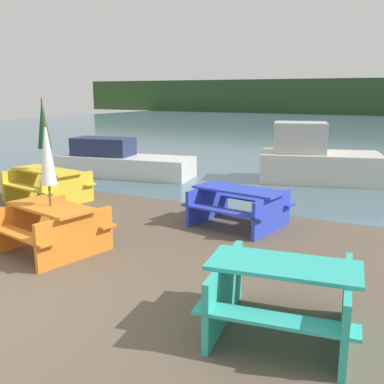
{
  "coord_description": "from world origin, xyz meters",
  "views": [
    {
      "loc": [
        4.44,
        -3.0,
        2.51
      ],
      "look_at": [
        0.98,
        3.57,
        0.85
      ],
      "focal_mm": 42.0,
      "sensor_mm": 36.0,
      "label": 1
    }
  ],
  "objects_px": {
    "picnic_table_orange": "(52,224)",
    "picnic_table_blue": "(239,203)",
    "umbrella_white": "(47,153)",
    "umbrella_darkgreen": "(43,124)",
    "boat_second": "(315,160)",
    "picnic_table_teal": "(283,292)",
    "picnic_table_yellow": "(47,182)",
    "boat": "(121,162)"
  },
  "relations": [
    {
      "from": "picnic_table_yellow",
      "to": "umbrella_white",
      "type": "bearing_deg",
      "value": -43.63
    },
    {
      "from": "picnic_table_teal",
      "to": "umbrella_darkgreen",
      "type": "relative_size",
      "value": 0.73
    },
    {
      "from": "picnic_table_orange",
      "to": "picnic_table_blue",
      "type": "relative_size",
      "value": 0.92
    },
    {
      "from": "picnic_table_orange",
      "to": "boat_second",
      "type": "relative_size",
      "value": 0.48
    },
    {
      "from": "boat_second",
      "to": "picnic_table_blue",
      "type": "bearing_deg",
      "value": -108.66
    },
    {
      "from": "picnic_table_blue",
      "to": "umbrella_white",
      "type": "distance_m",
      "value": 3.63
    },
    {
      "from": "picnic_table_orange",
      "to": "boat_second",
      "type": "bearing_deg",
      "value": 73.25
    },
    {
      "from": "boat",
      "to": "boat_second",
      "type": "distance_m",
      "value": 5.75
    },
    {
      "from": "picnic_table_orange",
      "to": "picnic_table_yellow",
      "type": "relative_size",
      "value": 0.87
    },
    {
      "from": "umbrella_white",
      "to": "umbrella_darkgreen",
      "type": "distance_m",
      "value": 3.58
    },
    {
      "from": "umbrella_white",
      "to": "picnic_table_orange",
      "type": "bearing_deg",
      "value": 0.0
    },
    {
      "from": "picnic_table_yellow",
      "to": "umbrella_white",
      "type": "distance_m",
      "value": 3.75
    },
    {
      "from": "picnic_table_orange",
      "to": "picnic_table_blue",
      "type": "xyz_separation_m",
      "value": [
        2.09,
        2.73,
        -0.01
      ]
    },
    {
      "from": "picnic_table_yellow",
      "to": "picnic_table_blue",
      "type": "bearing_deg",
      "value": 3.24
    },
    {
      "from": "picnic_table_orange",
      "to": "picnic_table_yellow",
      "type": "distance_m",
      "value": 3.57
    },
    {
      "from": "umbrella_white",
      "to": "umbrella_darkgreen",
      "type": "height_order",
      "value": "umbrella_darkgreen"
    },
    {
      "from": "picnic_table_yellow",
      "to": "umbrella_darkgreen",
      "type": "distance_m",
      "value": 1.33
    },
    {
      "from": "picnic_table_yellow",
      "to": "umbrella_white",
      "type": "xyz_separation_m",
      "value": [
        2.59,
        -2.47,
        1.14
      ]
    },
    {
      "from": "picnic_table_teal",
      "to": "umbrella_darkgreen",
      "type": "distance_m",
      "value": 7.43
    },
    {
      "from": "picnic_table_orange",
      "to": "boat",
      "type": "distance_m",
      "value": 6.69
    },
    {
      "from": "picnic_table_yellow",
      "to": "boat",
      "type": "xyz_separation_m",
      "value": [
        -0.48,
        3.48,
        -0.03
      ]
    },
    {
      "from": "picnic_table_yellow",
      "to": "picnic_table_blue",
      "type": "relative_size",
      "value": 1.06
    },
    {
      "from": "picnic_table_yellow",
      "to": "picnic_table_orange",
      "type": "bearing_deg",
      "value": -43.63
    },
    {
      "from": "boat_second",
      "to": "boat",
      "type": "bearing_deg",
      "value": -176.35
    },
    {
      "from": "boat",
      "to": "boat_second",
      "type": "bearing_deg",
      "value": 10.08
    },
    {
      "from": "picnic_table_blue",
      "to": "umbrella_white",
      "type": "bearing_deg",
      "value": -127.4
    },
    {
      "from": "picnic_table_orange",
      "to": "boat",
      "type": "height_order",
      "value": "boat"
    },
    {
      "from": "picnic_table_yellow",
      "to": "boat",
      "type": "height_order",
      "value": "boat"
    },
    {
      "from": "umbrella_white",
      "to": "boat",
      "type": "bearing_deg",
      "value": 117.28
    },
    {
      "from": "picnic_table_teal",
      "to": "umbrella_darkgreen",
      "type": "bearing_deg",
      "value": 154.02
    },
    {
      "from": "picnic_table_teal",
      "to": "boat_second",
      "type": "relative_size",
      "value": 0.48
    },
    {
      "from": "picnic_table_teal",
      "to": "boat_second",
      "type": "bearing_deg",
      "value": 100.72
    },
    {
      "from": "picnic_table_orange",
      "to": "umbrella_white",
      "type": "relative_size",
      "value": 0.82
    },
    {
      "from": "picnic_table_orange",
      "to": "picnic_table_yellow",
      "type": "height_order",
      "value": "picnic_table_orange"
    },
    {
      "from": "picnic_table_blue",
      "to": "umbrella_darkgreen",
      "type": "distance_m",
      "value": 4.87
    },
    {
      "from": "boat_second",
      "to": "picnic_table_yellow",
      "type": "bearing_deg",
      "value": -148.22
    },
    {
      "from": "picnic_table_yellow",
      "to": "boat",
      "type": "relative_size",
      "value": 0.47
    },
    {
      "from": "boat_second",
      "to": "umbrella_darkgreen",
      "type": "bearing_deg",
      "value": -148.22
    },
    {
      "from": "picnic_table_teal",
      "to": "picnic_table_yellow",
      "type": "relative_size",
      "value": 0.86
    },
    {
      "from": "picnic_table_teal",
      "to": "picnic_table_blue",
      "type": "bearing_deg",
      "value": 118.68
    },
    {
      "from": "picnic_table_teal",
      "to": "umbrella_white",
      "type": "relative_size",
      "value": 0.81
    },
    {
      "from": "picnic_table_yellow",
      "to": "boat_second",
      "type": "distance_m",
      "value": 7.31
    }
  ]
}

